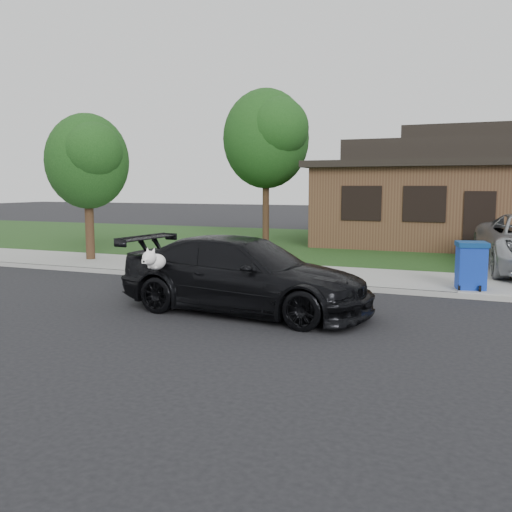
% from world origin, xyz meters
% --- Properties ---
extents(ground, '(120.00, 120.00, 0.00)m').
position_xyz_m(ground, '(0.00, 0.00, 0.00)').
color(ground, black).
rests_on(ground, ground).
extents(sidewalk, '(60.00, 3.00, 0.12)m').
position_xyz_m(sidewalk, '(0.00, 5.00, 0.06)').
color(sidewalk, gray).
rests_on(sidewalk, ground).
extents(curb, '(60.00, 0.12, 0.12)m').
position_xyz_m(curb, '(0.00, 3.50, 0.06)').
color(curb, gray).
rests_on(curb, ground).
extents(lawn, '(60.00, 13.00, 0.13)m').
position_xyz_m(lawn, '(0.00, 13.00, 0.07)').
color(lawn, '#193814').
rests_on(lawn, ground).
extents(sedan, '(5.21, 2.61, 1.47)m').
position_xyz_m(sedan, '(-0.05, 0.47, 0.73)').
color(sedan, black).
rests_on(sedan, ground).
extents(recycling_bin, '(0.78, 0.78, 1.08)m').
position_xyz_m(recycling_bin, '(3.98, 4.04, 0.67)').
color(recycling_bin, '#0E2E9F').
rests_on(recycling_bin, sidewalk).
extents(house, '(12.60, 8.60, 4.65)m').
position_xyz_m(house, '(4.00, 15.00, 2.13)').
color(house, '#422B1C').
rests_on(house, ground).
extents(tree_0, '(3.78, 3.60, 6.34)m').
position_xyz_m(tree_0, '(-4.34, 12.88, 4.48)').
color(tree_0, '#332114').
rests_on(tree_0, ground).
extents(tree_2, '(2.73, 2.60, 4.59)m').
position_xyz_m(tree_2, '(-7.38, 5.11, 3.27)').
color(tree_2, '#332114').
rests_on(tree_2, ground).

